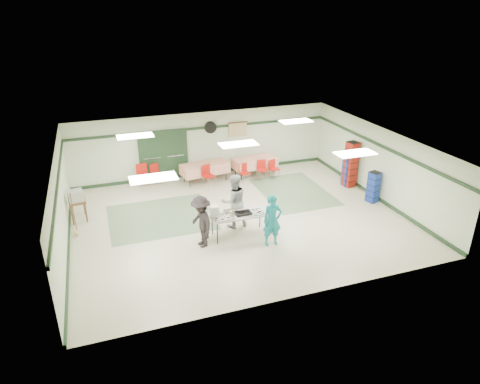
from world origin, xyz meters
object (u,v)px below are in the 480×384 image
object	(u,v)px
dining_table_b	(205,168)
office_printer	(76,196)
dining_table_a	(255,162)
printer_table	(77,202)
crate_stack_red	(351,164)
crate_stack_blue_b	(373,187)
serving_table	(239,215)
chair_c	(273,167)
chair_loose_a	(156,172)
volunteer_grey	(234,201)
crate_stack_blue_a	(349,169)
volunteer_teal	(272,221)
volunteer_dark	(201,222)
chair_d	(207,173)
chair_a	(262,168)
chair_b	(244,171)
broom	(74,213)
chair_loose_b	(143,173)

from	to	relation	value
dining_table_b	office_printer	size ratio (longest dim) A/B	4.35
dining_table_a	printer_table	distance (m)	7.41
crate_stack_red	crate_stack_blue_b	xyz separation A→B (m)	(0.00, -1.57, -0.34)
serving_table	chair_c	world-z (taller)	chair_c
chair_loose_a	office_printer	size ratio (longest dim) A/B	1.82
volunteer_grey	crate_stack_blue_a	bearing A→B (deg)	-164.68
volunteer_teal	dining_table_a	xyz separation A→B (m)	(1.59, 5.60, -0.24)
dining_table_a	dining_table_b	bearing A→B (deg)	172.83
volunteer_dark	crate_stack_red	xyz separation A→B (m)	(6.77, 2.57, 0.11)
chair_d	printer_table	distance (m)	5.09
dining_table_b	chair_d	xyz separation A→B (m)	(-0.05, -0.57, -0.02)
chair_a	office_printer	size ratio (longest dim) A/B	1.77
crate_stack_red	printer_table	size ratio (longest dim) A/B	2.12
chair_a	crate_stack_blue_a	distance (m)	3.52
printer_table	volunteer_grey	bearing A→B (deg)	-29.58
office_printer	chair_loose_a	bearing A→B (deg)	29.03
volunteer_grey	dining_table_b	xyz separation A→B (m)	(0.10, 4.11, -0.34)
dining_table_b	volunteer_grey	bearing A→B (deg)	-99.79
chair_loose_a	office_printer	distance (m)	3.87
volunteer_teal	chair_loose_a	world-z (taller)	volunteer_teal
crate_stack_blue_a	dining_table_a	bearing A→B (deg)	143.34
printer_table	volunteer_dark	bearing A→B (deg)	-46.31
chair_b	printer_table	world-z (taller)	chair_b
serving_table	dining_table_b	size ratio (longest dim) A/B	0.92
dining_table_b	crate_stack_blue_b	size ratio (longest dim) A/B	1.73
volunteer_teal	chair_c	size ratio (longest dim) A/B	2.07
volunteer_dark	crate_stack_red	size ratio (longest dim) A/B	0.88
volunteer_dark	chair_a	bearing A→B (deg)	129.72
crate_stack_blue_b	broom	size ratio (longest dim) A/B	0.81
volunteer_dark	chair_loose_b	world-z (taller)	volunteer_dark
volunteer_grey	broom	xyz separation A→B (m)	(-4.93, 1.12, -0.16)
serving_table	chair_b	size ratio (longest dim) A/B	2.43
chair_loose_a	chair_a	bearing A→B (deg)	-39.87
serving_table	dining_table_a	xyz separation A→B (m)	(2.34, 4.76, -0.15)
dining_table_a	chair_a	size ratio (longest dim) A/B	2.36
chair_b	crate_stack_blue_a	distance (m)	4.24
chair_a	office_printer	distance (m)	7.42
volunteer_grey	chair_a	size ratio (longest dim) A/B	2.19
chair_a	chair_b	xyz separation A→B (m)	(-0.80, -0.01, -0.03)
serving_table	dining_table_b	distance (m)	4.76
serving_table	dining_table_a	world-z (taller)	dining_table_a
serving_table	volunteer_dark	world-z (taller)	volunteer_dark
dining_table_a	volunteer_teal	bearing A→B (deg)	-113.03
chair_loose_a	office_printer	world-z (taller)	office_printer
serving_table	crate_stack_blue_a	distance (m)	6.00
dining_table_a	chair_loose_b	xyz separation A→B (m)	(-4.70, 0.29, 0.00)
chair_d	volunteer_dark	bearing A→B (deg)	-129.41
chair_a	broom	world-z (taller)	broom
serving_table	office_printer	world-z (taller)	office_printer
serving_table	chair_loose_a	distance (m)	5.45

